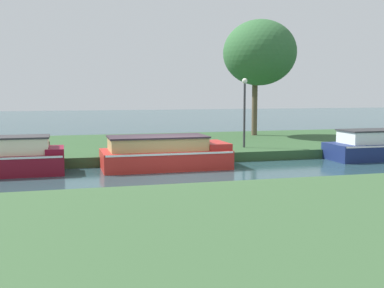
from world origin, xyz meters
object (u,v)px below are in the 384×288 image
Objects in this scene: red_cruiser at (165,153)px; willow_tree_left at (259,53)px; navy_barge at (375,146)px; mooring_post_far at (48,149)px; lamp_post at (245,104)px.

willow_tree_left is at bearing 46.95° from red_cruiser.
red_cruiser is at bearing 180.00° from navy_barge.
willow_tree_left is at bearing 28.84° from mooring_post_far.
navy_barge is 0.62× the size of willow_tree_left.
mooring_post_far is at bearing 174.61° from navy_barge.
red_cruiser is at bearing -149.70° from lamp_post.
willow_tree_left is 6.43m from lamp_post.
navy_barge is 5.93m from lamp_post.
willow_tree_left is (-2.26, 7.53, 4.51)m from navy_barge.
willow_tree_left is (7.04, 7.53, 4.51)m from red_cruiser.
lamp_post reaches higher than navy_barge.
willow_tree_left is 13.67m from mooring_post_far.
lamp_post is (4.20, 2.45, 1.78)m from red_cruiser.
red_cruiser is 11.25m from willow_tree_left.
willow_tree_left is 2.09× the size of lamp_post.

